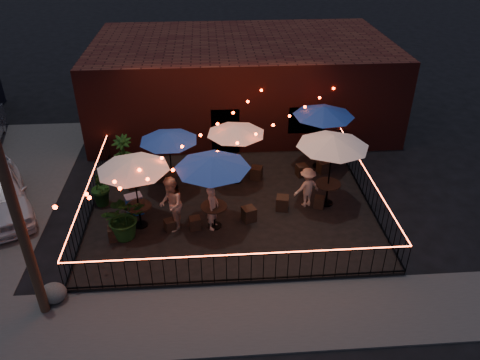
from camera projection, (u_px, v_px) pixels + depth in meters
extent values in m
plane|color=black|center=(235.00, 242.00, 15.48)|extent=(110.00, 110.00, 0.00)
cube|color=black|center=(231.00, 206.00, 17.14)|extent=(10.00, 8.00, 0.15)
cube|color=#413F3C|center=(242.00, 317.00, 12.70)|extent=(18.00, 2.50, 0.05)
cube|color=#3A130F|center=(242.00, 81.00, 23.01)|extent=(14.00, 8.00, 4.00)
cube|color=black|center=(225.00, 132.00, 20.11)|extent=(1.20, 0.24, 2.20)
cube|color=black|center=(307.00, 119.00, 20.07)|extent=(1.60, 0.24, 1.20)
cylinder|color=#3D2819|center=(9.00, 189.00, 10.84)|extent=(0.26, 0.26, 8.00)
cube|color=black|center=(239.00, 279.00, 13.66)|extent=(10.00, 0.04, 0.04)
cube|color=black|center=(239.00, 255.00, 13.18)|extent=(10.00, 0.04, 0.04)
cube|color=#EE4925|center=(239.00, 255.00, 13.16)|extent=(10.00, 0.03, 0.02)
cube|color=black|center=(92.00, 208.00, 16.75)|extent=(0.04, 8.00, 0.04)
cube|color=black|center=(88.00, 187.00, 16.27)|extent=(0.04, 8.00, 0.04)
cube|color=#EE4925|center=(87.00, 186.00, 16.25)|extent=(0.03, 8.00, 0.02)
cube|color=black|center=(365.00, 197.00, 17.37)|extent=(0.04, 8.00, 0.04)
cube|color=black|center=(369.00, 176.00, 16.89)|extent=(0.04, 8.00, 0.04)
cube|color=#EE4925|center=(369.00, 175.00, 16.88)|extent=(0.03, 8.00, 0.02)
cylinder|color=black|center=(141.00, 225.00, 16.02)|extent=(0.47, 0.47, 0.03)
cylinder|color=black|center=(140.00, 216.00, 15.83)|extent=(0.06, 0.06, 0.77)
cylinder|color=black|center=(139.00, 206.00, 15.62)|extent=(0.86, 0.86, 0.04)
cylinder|color=black|center=(137.00, 194.00, 15.36)|extent=(0.05, 0.05, 2.57)
cone|color=silver|center=(133.00, 164.00, 14.78)|extent=(2.60, 2.60, 0.38)
cylinder|color=black|center=(173.00, 188.00, 18.06)|extent=(0.43, 0.43, 0.03)
cylinder|color=black|center=(172.00, 180.00, 17.87)|extent=(0.06, 0.06, 0.71)
cylinder|color=black|center=(172.00, 172.00, 17.68)|extent=(0.79, 0.79, 0.04)
cylinder|color=black|center=(171.00, 161.00, 17.45)|extent=(0.04, 0.04, 2.36)
cone|color=navy|center=(168.00, 136.00, 16.91)|extent=(2.82, 2.82, 0.34)
cylinder|color=black|center=(215.00, 226.00, 15.98)|extent=(0.49, 0.49, 0.03)
cylinder|color=black|center=(214.00, 216.00, 15.77)|extent=(0.07, 0.07, 0.80)
cylinder|color=black|center=(214.00, 206.00, 15.56)|extent=(0.89, 0.89, 0.04)
cylinder|color=black|center=(213.00, 193.00, 15.29)|extent=(0.05, 0.05, 2.67)
cone|color=navy|center=(212.00, 162.00, 14.68)|extent=(2.63, 2.63, 0.39)
cylinder|color=black|center=(236.00, 181.00, 18.49)|extent=(0.44, 0.44, 0.03)
cylinder|color=black|center=(236.00, 173.00, 18.30)|extent=(0.06, 0.06, 0.72)
cylinder|color=black|center=(236.00, 165.00, 18.11)|extent=(0.80, 0.80, 0.04)
cylinder|color=black|center=(236.00, 154.00, 17.86)|extent=(0.04, 0.04, 2.41)
cone|color=silver|center=(236.00, 129.00, 17.31)|extent=(2.67, 2.67, 0.35)
cylinder|color=black|center=(326.00, 203.00, 17.16)|extent=(0.50, 0.50, 0.03)
cylinder|color=black|center=(327.00, 194.00, 16.95)|extent=(0.07, 0.07, 0.82)
cylinder|color=black|center=(328.00, 184.00, 16.73)|extent=(0.91, 0.91, 0.05)
cylinder|color=black|center=(330.00, 171.00, 16.46)|extent=(0.05, 0.05, 2.73)
cone|color=silver|center=(333.00, 141.00, 15.83)|extent=(2.59, 2.59, 0.40)
cylinder|color=black|center=(318.00, 166.00, 19.50)|extent=(0.49, 0.49, 0.03)
cylinder|color=black|center=(319.00, 158.00, 19.30)|extent=(0.07, 0.07, 0.79)
cylinder|color=black|center=(320.00, 149.00, 19.09)|extent=(0.88, 0.88, 0.04)
cylinder|color=black|center=(321.00, 138.00, 18.82)|extent=(0.05, 0.05, 2.65)
cone|color=navy|center=(324.00, 111.00, 18.22)|extent=(2.96, 2.96, 0.39)
cube|color=black|center=(114.00, 233.00, 15.27)|extent=(0.47, 0.47, 0.47)
cube|color=black|center=(170.00, 225.00, 15.71)|extent=(0.44, 0.44, 0.40)
cube|color=black|center=(132.00, 182.00, 17.96)|extent=(0.52, 0.52, 0.47)
cube|color=black|center=(161.00, 176.00, 18.41)|extent=(0.48, 0.48, 0.44)
cube|color=black|center=(195.00, 223.00, 15.78)|extent=(0.42, 0.42, 0.43)
cube|color=black|center=(249.00, 214.00, 16.16)|extent=(0.55, 0.55, 0.51)
cube|color=black|center=(212.00, 169.00, 18.93)|extent=(0.42, 0.42, 0.41)
cube|color=black|center=(256.00, 173.00, 18.54)|extent=(0.55, 0.55, 0.51)
cube|color=black|center=(282.00, 203.00, 16.73)|extent=(0.52, 0.52, 0.52)
cube|color=black|center=(319.00, 202.00, 16.87)|extent=(0.45, 0.45, 0.41)
cube|color=black|center=(302.00, 170.00, 18.75)|extent=(0.49, 0.49, 0.48)
cube|color=black|center=(323.00, 167.00, 18.99)|extent=(0.51, 0.51, 0.46)
imported|color=tan|center=(213.00, 208.00, 15.53)|extent=(0.55, 0.67, 1.59)
imported|color=beige|center=(171.00, 204.00, 15.38)|extent=(0.86, 1.04, 1.97)
imported|color=tan|center=(307.00, 187.00, 16.68)|extent=(1.12, 0.86, 1.53)
imported|color=#133511|center=(124.00, 217.00, 15.12)|extent=(1.64, 1.50, 1.55)
imported|color=#0F330E|center=(102.00, 187.00, 16.72)|extent=(0.85, 0.69, 1.51)
imported|color=#1F3C14|center=(123.00, 153.00, 18.99)|extent=(0.93, 0.93, 1.45)
cube|color=#0644A1|center=(134.00, 205.00, 16.45)|extent=(0.64, 0.55, 0.71)
cube|color=silver|center=(133.00, 196.00, 16.25)|extent=(0.68, 0.59, 0.04)
ellipsoid|color=#484843|center=(53.00, 293.00, 13.07)|extent=(0.87, 0.76, 0.64)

